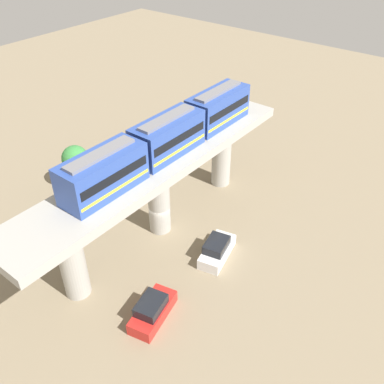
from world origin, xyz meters
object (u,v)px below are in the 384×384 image
object	(u,v)px
train	(168,136)
parked_car_white	(217,250)
tree_near_viaduct	(75,159)
parked_car_red	(152,310)

from	to	relation	value
train	parked_car_white	xyz separation A→B (m)	(-6.08, 1.20, -8.07)
parked_car_white	tree_near_viaduct	xyz separation A→B (m)	(16.58, 0.72, 2.87)
parked_car_white	tree_near_viaduct	size ratio (longest dim) A/B	0.91
train	tree_near_viaduct	world-z (taller)	train
parked_car_white	parked_car_red	xyz separation A→B (m)	(0.02, 7.87, 0.00)
train	parked_car_red	size ratio (longest dim) A/B	4.56
parked_car_red	train	bearing A→B (deg)	-69.17
parked_car_white	tree_near_viaduct	distance (m)	16.84
parked_car_red	tree_near_viaduct	size ratio (longest dim) A/B	0.91
train	parked_car_red	distance (m)	13.57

